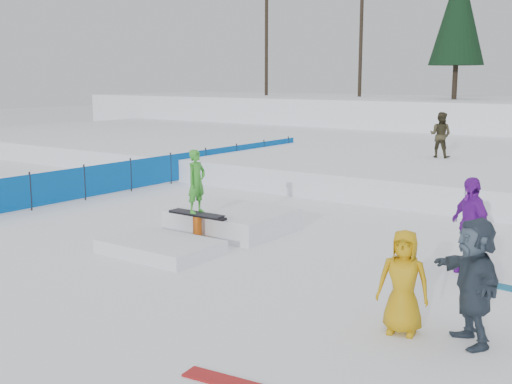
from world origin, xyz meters
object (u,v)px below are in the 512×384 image
Objects in this scene: spectator_purple at (470,226)px; spectator_dark at (474,281)px; jib_rail_feature at (214,224)px; walker_olive at (440,135)px; spectator_yellow at (403,282)px; safety_fence at (171,168)px.

spectator_purple is 1.03× the size of spectator_dark.
walker_olive is at bearing 84.23° from jib_rail_feature.
walker_olive is at bearing 159.56° from spectator_dark.
jib_rail_feature is (-5.73, -0.66, -0.63)m from spectator_purple.
jib_rail_feature is at bearing -135.06° from spectator_purple.
spectator_purple is (4.56, -10.93, -0.70)m from walker_olive.
jib_rail_feature is (-5.87, 2.80, -0.47)m from spectator_yellow.
spectator_yellow is at bearing -49.32° from spectator_purple.
safety_fence is at bearing 140.33° from jib_rail_feature.
walker_olive is 1.07× the size of spectator_yellow.
jib_rail_feature reaches higher than safety_fence.
safety_fence is at bearing -162.81° from spectator_dark.
walker_olive reaches higher than jib_rail_feature.
safety_fence is at bearing 133.73° from spectator_yellow.
spectator_dark reaches higher than safety_fence.
jib_rail_feature is at bearing 141.53° from spectator_yellow.
safety_fence is 15.04m from spectator_dark.
spectator_yellow is (11.99, -7.87, 0.22)m from safety_fence.
walker_olive reaches higher than spectator_purple.
safety_fence is 9.83m from walker_olive.
jib_rail_feature is (-1.17, -11.59, -1.32)m from walker_olive.
safety_fence is 14.34m from spectator_yellow.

